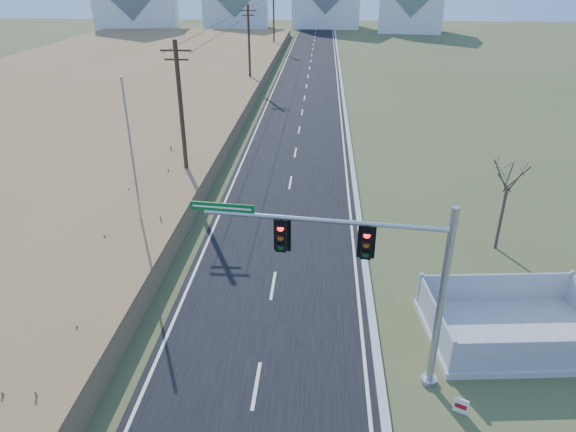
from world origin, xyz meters
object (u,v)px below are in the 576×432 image
(traffic_signal_mast, at_px, (383,275))
(flagpole, at_px, (136,181))
(open_sign, at_px, (461,406))
(fence_enclosure, at_px, (513,330))
(bare_tree, at_px, (510,175))

(traffic_signal_mast, xyz_separation_m, flagpole, (-10.98, 8.88, -0.76))
(traffic_signal_mast, bearing_deg, open_sign, -24.08)
(fence_enclosure, relative_size, open_sign, 12.22)
(open_sign, xyz_separation_m, flagpole, (-13.54, 10.37, 3.03))
(traffic_signal_mast, distance_m, open_sign, 4.81)
(bare_tree, bearing_deg, fence_enclosure, -101.26)
(fence_enclosure, distance_m, flagpole, 17.88)
(traffic_signal_mast, relative_size, bare_tree, 1.69)
(traffic_signal_mast, distance_m, flagpole, 14.14)
(fence_enclosure, relative_size, flagpole, 0.83)
(fence_enclosure, bearing_deg, bare_tree, 73.05)
(open_sign, distance_m, flagpole, 17.32)
(open_sign, bearing_deg, bare_tree, 94.59)
(traffic_signal_mast, height_order, flagpole, flagpole)
(traffic_signal_mast, bearing_deg, fence_enclosure, 30.32)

